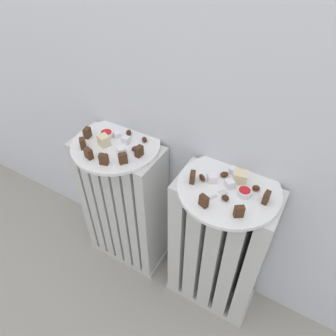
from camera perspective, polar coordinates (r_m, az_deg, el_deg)
The scene contains 34 objects.
ground_plane at distance 1.41m, azimuth -6.39°, elevation -26.35°, with size 6.00×6.00×0.00m, color gray.
radiator_left at distance 1.32m, azimuth -7.91°, elevation -6.98°, with size 0.34×0.17×0.63m.
radiator_right at distance 1.20m, azimuth 8.97°, elevation -14.58°, with size 0.34×0.17×0.63m.
plate_left at distance 1.10m, azimuth -9.49°, elevation 4.22°, with size 0.31×0.31×0.01m, color white.
plate_right at distance 0.95m, azimuth 11.05°, elevation -3.64°, with size 0.31×0.31×0.01m, color white.
dark_cake_slice_left_0 at distance 1.14m, azimuth -14.53°, elevation 6.23°, with size 0.03×0.02×0.04m, color #472B19.
dark_cake_slice_left_1 at distance 1.09m, azimuth -15.30°, elevation 4.35°, with size 0.03×0.02×0.04m, color #472B19.
dark_cake_slice_left_2 at distance 1.04m, azimuth -14.30°, elevation 2.58°, with size 0.03×0.02×0.04m, color #472B19.
dark_cake_slice_left_3 at distance 1.01m, azimuth -11.67°, elevation 1.56°, with size 0.03×0.02×0.04m, color #472B19.
dark_cake_slice_left_4 at distance 1.00m, azimuth -8.24°, elevation 1.74°, with size 0.03×0.02×0.04m, color #472B19.
dark_cake_slice_left_5 at distance 1.02m, azimuth -5.32°, elevation 3.06°, with size 0.03×0.02×0.04m, color #472B19.
marble_cake_slice_left_0 at distance 1.09m, azimuth -11.65°, elevation 4.95°, with size 0.04×0.03×0.04m, color beige.
turkish_delight_left_0 at distance 1.09m, azimuth -7.67°, elevation 5.10°, with size 0.02×0.02×0.02m, color white.
turkish_delight_left_1 at distance 1.04m, azimuth -8.50°, elevation 3.12°, with size 0.02×0.02×0.02m, color white.
turkish_delight_left_2 at distance 1.12m, azimuth -9.26°, elevation 6.01°, with size 0.02×0.02×0.02m, color white.
medjool_date_left_0 at distance 1.13m, azimuth -7.20°, elevation 6.43°, with size 0.03×0.02×0.02m, color #3D1E0F.
medjool_date_left_1 at distance 1.05m, azimuth -6.02°, elevation 3.56°, with size 0.03×0.02×0.01m, color #3D1E0F.
medjool_date_left_2 at distance 1.09m, azimuth -4.34°, elevation 5.21°, with size 0.02×0.02×0.02m, color #3D1E0F.
medjool_date_left_3 at distance 1.04m, azimuth -11.89°, elevation 2.27°, with size 0.03×0.02×0.02m, color #3D1E0F.
jam_bowl_left at distance 1.13m, azimuth -11.18°, elevation 6.10°, with size 0.05×0.05×0.02m.
dark_cake_slice_right_0 at distance 0.93m, azimuth 4.50°, elevation -1.68°, with size 0.03×0.01×0.04m, color #472B19.
dark_cake_slice_right_1 at distance 0.87m, azimuth 6.55°, elevation -6.02°, with size 0.03×0.01×0.04m, color #472B19.
dark_cake_slice_right_2 at distance 0.86m, azimuth 12.84°, elevation -7.75°, with size 0.03×0.01×0.04m, color #472B19.
dark_cake_slice_right_3 at distance 0.91m, azimuth 17.52°, elevation -5.17°, with size 0.03×0.01×0.04m, color #472B19.
marble_cake_slice_right_0 at distance 0.95m, azimuth 13.03°, elevation -1.61°, with size 0.04×0.03×0.04m, color beige.
turkish_delight_right_0 at distance 0.93m, azimuth 11.21°, elevation -2.85°, with size 0.02×0.02×0.02m, color white.
turkish_delight_right_1 at distance 0.94m, azimuth 8.03°, elevation -1.89°, with size 0.02×0.02×0.02m, color white.
turkish_delight_right_2 at distance 0.98m, azimuth 11.86°, elevation -0.54°, with size 0.02×0.02×0.02m, color white.
medjool_date_right_0 at distance 0.97m, azimuth 10.24°, elevation -1.15°, with size 0.03×0.02×0.01m, color #3D1E0F.
medjool_date_right_1 at distance 0.90m, azimuth 10.43°, elevation -5.38°, with size 0.02×0.02×0.02m, color #3D1E0F.
medjool_date_right_2 at distance 0.95m, azimuth 6.27°, elevation -1.76°, with size 0.03×0.01×0.02m, color #3D1E0F.
medjool_date_right_3 at distance 0.95m, azimuth 15.78°, elevation -3.54°, with size 0.02×0.02×0.02m, color #3D1E0F.
jam_bowl_right at distance 0.92m, azimuth 13.76°, elevation -4.31°, with size 0.04×0.04×0.02m.
fork at distance 0.91m, azimuth 8.62°, elevation -5.03°, with size 0.06×0.09×0.00m.
Camera 1 is at (0.38, -0.37, 1.31)m, focal length 33.37 mm.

